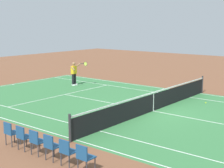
% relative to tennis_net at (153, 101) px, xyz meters
% --- Properties ---
extents(ground_plane, '(60.00, 60.00, 0.00)m').
position_rel_tennis_net_xyz_m(ground_plane, '(0.00, 0.00, -0.49)').
color(ground_plane, brown).
extents(court_slab, '(24.20, 11.40, 0.00)m').
position_rel_tennis_net_xyz_m(court_slab, '(0.00, 0.00, -0.49)').
color(court_slab, '#387A42').
rests_on(court_slab, ground_plane).
extents(court_line_markings, '(23.85, 11.05, 0.01)m').
position_rel_tennis_net_xyz_m(court_line_markings, '(0.00, 0.00, -0.49)').
color(court_line_markings, white).
rests_on(court_line_markings, ground_plane).
extents(tennis_net, '(0.10, 11.70, 1.08)m').
position_rel_tennis_net_xyz_m(tennis_net, '(0.00, 0.00, 0.00)').
color(tennis_net, '#2D2D33').
rests_on(tennis_net, ground_plane).
extents(tennis_player_near, '(1.04, 0.79, 1.70)m').
position_rel_tennis_net_xyz_m(tennis_player_near, '(8.18, -2.64, 0.44)').
color(tennis_player_near, black).
rests_on(tennis_player_near, ground_plane).
extents(tennis_ball, '(0.07, 0.07, 0.07)m').
position_rel_tennis_net_xyz_m(tennis_ball, '(-1.38, -3.25, -0.46)').
color(tennis_ball, '#CCE01E').
rests_on(tennis_ball, ground_plane).
extents(spectator_chair_0, '(0.44, 0.44, 0.88)m').
position_rel_tennis_net_xyz_m(spectator_chair_0, '(-2.23, 7.38, 0.03)').
color(spectator_chair_0, '#38383D').
rests_on(spectator_chair_0, ground_plane).
extents(spectator_chair_1, '(0.44, 0.44, 0.88)m').
position_rel_tennis_net_xyz_m(spectator_chair_1, '(-1.50, 7.38, 0.03)').
color(spectator_chair_1, '#38383D').
rests_on(spectator_chair_1, ground_plane).
extents(spectator_chair_2, '(0.44, 0.44, 0.88)m').
position_rel_tennis_net_xyz_m(spectator_chair_2, '(-0.77, 7.38, 0.03)').
color(spectator_chair_2, '#38383D').
rests_on(spectator_chair_2, ground_plane).
extents(spectator_chair_3, '(0.44, 0.44, 0.88)m').
position_rel_tennis_net_xyz_m(spectator_chair_3, '(-0.05, 7.38, 0.03)').
color(spectator_chair_3, '#38383D').
rests_on(spectator_chair_3, ground_plane).
extents(spectator_chair_4, '(0.44, 0.44, 0.88)m').
position_rel_tennis_net_xyz_m(spectator_chair_4, '(0.68, 7.38, 0.03)').
color(spectator_chair_4, '#38383D').
rests_on(spectator_chair_4, ground_plane).
extents(spectator_chair_5, '(0.44, 0.44, 0.88)m').
position_rel_tennis_net_xyz_m(spectator_chair_5, '(1.41, 7.38, 0.03)').
color(spectator_chair_5, '#38383D').
rests_on(spectator_chair_5, ground_plane).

